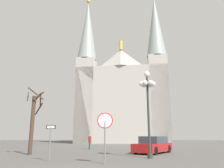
# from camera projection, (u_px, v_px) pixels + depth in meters

# --- Properties ---
(cathedral) EXTENTS (18.26, 14.20, 30.02)m
(cathedral) POSITION_uv_depth(u_px,v_px,m) (123.00, 99.00, 44.78)
(cathedral) COLOR #ADA89E
(cathedral) RESTS_ON ground
(stop_sign) EXTENTS (0.86, 0.08, 2.69)m
(stop_sign) POSITION_uv_depth(u_px,v_px,m) (105.00, 127.00, 11.80)
(stop_sign) COLOR slate
(stop_sign) RESTS_ON ground
(one_way_arrow_sign) EXTENTS (0.60, 0.15, 2.06)m
(one_way_arrow_sign) POSITION_uv_depth(u_px,v_px,m) (50.00, 138.00, 12.86)
(one_way_arrow_sign) COLOR slate
(one_way_arrow_sign) RESTS_ON ground
(street_lamp) EXTENTS (1.16, 1.05, 5.91)m
(street_lamp) POSITION_uv_depth(u_px,v_px,m) (148.00, 95.00, 15.09)
(street_lamp) COLOR #2D3833
(street_lamp) RESTS_ON ground
(bare_tree) EXTENTS (1.61, 1.67, 5.19)m
(bare_tree) POSITION_uv_depth(u_px,v_px,m) (33.00, 120.00, 17.33)
(bare_tree) COLOR #473323
(bare_tree) RESTS_ON ground
(parked_car_near_red) EXTENTS (3.82, 4.67, 1.39)m
(parked_car_near_red) POSITION_uv_depth(u_px,v_px,m) (153.00, 145.00, 18.31)
(parked_car_near_red) COLOR maroon
(parked_car_near_red) RESTS_ON ground
(pedestrian_walking) EXTENTS (0.32, 0.32, 1.56)m
(pedestrian_walking) POSITION_uv_depth(u_px,v_px,m) (90.00, 140.00, 23.29)
(pedestrian_walking) COLOR #33663F
(pedestrian_walking) RESTS_ON ground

